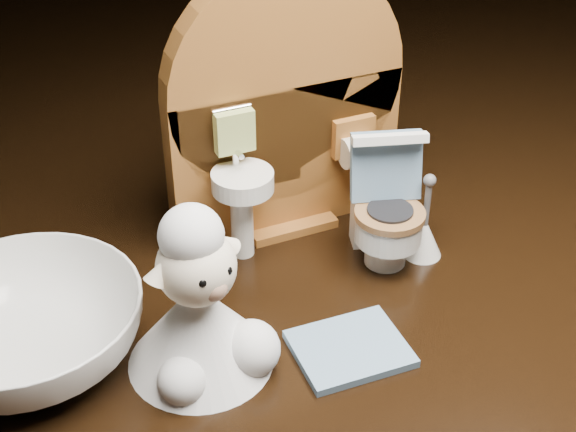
# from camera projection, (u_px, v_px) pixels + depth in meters

# --- Properties ---
(backdrop_panel) EXTENTS (0.13, 0.05, 0.15)m
(backdrop_panel) POSITION_uv_depth(u_px,v_px,m) (285.00, 119.00, 0.42)
(backdrop_panel) COLOR brown
(backdrop_panel) RESTS_ON ground
(toy_toilet) EXTENTS (0.04, 0.05, 0.07)m
(toy_toilet) POSITION_uv_depth(u_px,v_px,m) (385.00, 213.00, 0.42)
(toy_toilet) COLOR white
(toy_toilet) RESTS_ON ground
(bath_mat) EXTENTS (0.05, 0.04, 0.00)m
(bath_mat) POSITION_uv_depth(u_px,v_px,m) (350.00, 349.00, 0.37)
(bath_mat) COLOR #6385A3
(bath_mat) RESTS_ON ground
(toilet_brush) EXTENTS (0.02, 0.02, 0.05)m
(toilet_brush) POSITION_uv_depth(u_px,v_px,m) (424.00, 234.00, 0.43)
(toilet_brush) COLOR white
(toilet_brush) RESTS_ON ground
(plush_lamb) EXTENTS (0.07, 0.07, 0.09)m
(plush_lamb) POSITION_uv_depth(u_px,v_px,m) (201.00, 313.00, 0.35)
(plush_lamb) COLOR white
(plush_lamb) RESTS_ON ground
(ceramic_bowl) EXTENTS (0.12, 0.12, 0.03)m
(ceramic_bowl) POSITION_uv_depth(u_px,v_px,m) (27.00, 330.00, 0.36)
(ceramic_bowl) COLOR white
(ceramic_bowl) RESTS_ON ground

